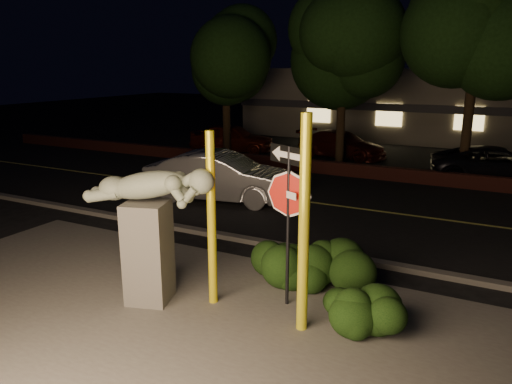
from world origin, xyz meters
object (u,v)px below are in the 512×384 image
(yellow_pole_left, at_px, (212,220))
(signpost, at_px, (289,195))
(sculpture, at_px, (149,220))
(parked_car_darkred, at_px, (342,145))
(parked_car_dark, at_px, (498,165))
(yellow_pole_right, at_px, (304,227))
(parked_car_red, at_px, (232,138))
(silver_sedan, at_px, (221,177))

(yellow_pole_left, relative_size, signpost, 1.09)
(sculpture, bearing_deg, parked_car_darkred, 78.23)
(sculpture, relative_size, parked_car_dark, 0.54)
(yellow_pole_left, bearing_deg, parked_car_darkred, 99.37)
(yellow_pole_right, relative_size, sculpture, 1.41)
(parked_car_red, relative_size, parked_car_dark, 0.87)
(sculpture, bearing_deg, silver_sedan, 93.78)
(yellow_pole_right, height_order, sculpture, yellow_pole_right)
(yellow_pole_right, xyz_separation_m, sculpture, (-2.82, -0.31, -0.22))
(yellow_pole_right, bearing_deg, signpost, 129.87)
(signpost, xyz_separation_m, parked_car_dark, (2.93, 12.47, -1.41))
(parked_car_red, distance_m, parked_car_darkred, 5.38)
(yellow_pole_right, bearing_deg, parked_car_dark, 79.82)
(yellow_pole_right, relative_size, parked_car_dark, 0.75)
(signpost, height_order, parked_car_darkred, signpost)
(yellow_pole_left, distance_m, silver_sedan, 7.10)
(sculpture, xyz_separation_m, silver_sedan, (-2.51, 6.55, -0.78))
(yellow_pole_right, bearing_deg, parked_car_darkred, 105.68)
(yellow_pole_left, xyz_separation_m, parked_car_red, (-7.78, 14.14, -0.88))
(yellow_pole_left, xyz_separation_m, yellow_pole_right, (1.80, -0.14, 0.19))
(yellow_pole_right, bearing_deg, parked_car_red, 123.85)
(yellow_pole_left, height_order, signpost, yellow_pole_left)
(parked_car_dark, bearing_deg, parked_car_red, 72.34)
(parked_car_red, height_order, parked_car_darkred, parked_car_red)
(signpost, distance_m, sculpture, 2.52)
(sculpture, distance_m, parked_car_red, 16.10)
(yellow_pole_left, bearing_deg, parked_car_red, 118.83)
(silver_sedan, bearing_deg, parked_car_darkred, -16.61)
(sculpture, bearing_deg, yellow_pole_left, 6.22)
(signpost, distance_m, parked_car_dark, 12.88)
(yellow_pole_left, distance_m, parked_car_red, 16.17)
(sculpture, distance_m, parked_car_dark, 14.45)
(sculpture, bearing_deg, yellow_pole_right, -10.91)
(silver_sedan, bearing_deg, yellow_pole_left, -160.05)
(silver_sedan, relative_size, parked_car_darkred, 1.12)
(yellow_pole_right, relative_size, signpost, 1.22)
(yellow_pole_right, bearing_deg, silver_sedan, 130.51)
(yellow_pole_right, xyz_separation_m, parked_car_darkred, (-4.30, 15.32, -1.16))
(signpost, distance_m, parked_car_red, 16.37)
(signpost, bearing_deg, parked_car_darkred, 129.00)
(parked_car_red, distance_m, parked_car_dark, 11.99)
(parked_car_red, bearing_deg, sculpture, -167.54)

